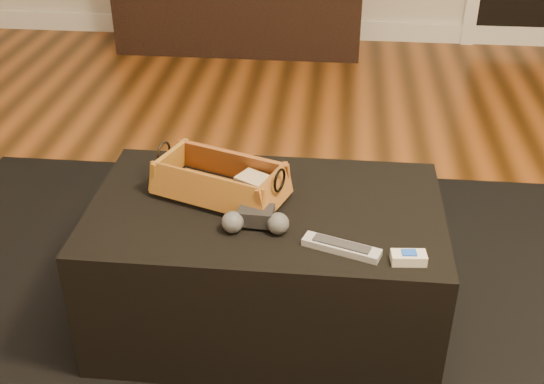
# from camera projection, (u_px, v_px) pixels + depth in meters

# --- Properties ---
(floor) EXTENTS (5.00, 5.50, 0.01)m
(floor) POSITION_uv_depth(u_px,v_px,m) (315.00, 317.00, 2.18)
(floor) COLOR brown
(floor) RESTS_ON ground
(baseboard) EXTENTS (5.00, 0.04, 0.12)m
(baseboard) POSITION_uv_depth(u_px,v_px,m) (335.00, 30.00, 4.47)
(baseboard) COLOR white
(baseboard) RESTS_ON floor
(media_cabinet) EXTENTS (1.50, 0.45, 0.59)m
(media_cabinet) POSITION_uv_depth(u_px,v_px,m) (240.00, 1.00, 4.21)
(media_cabinet) COLOR black
(media_cabinet) RESTS_ON floor
(area_rug) EXTENTS (2.60, 2.00, 0.01)m
(area_rug) POSITION_uv_depth(u_px,v_px,m) (265.00, 331.00, 2.10)
(area_rug) COLOR black
(area_rug) RESTS_ON floor
(ottoman) EXTENTS (1.00, 0.60, 0.42)m
(ottoman) POSITION_uv_depth(u_px,v_px,m) (266.00, 265.00, 2.04)
(ottoman) COLOR black
(ottoman) RESTS_ON area_rug
(tv_remote) EXTENTS (0.20, 0.09, 0.02)m
(tv_remote) POSITION_uv_depth(u_px,v_px,m) (212.00, 189.00, 1.96)
(tv_remote) COLOR black
(tv_remote) RESTS_ON wicker_basket
(cloth_bundle) EXTENTS (0.13, 0.11, 0.06)m
(cloth_bundle) POSITION_uv_depth(u_px,v_px,m) (256.00, 186.00, 1.94)
(cloth_bundle) COLOR tan
(cloth_bundle) RESTS_ON wicker_basket
(wicker_basket) EXTENTS (0.42, 0.31, 0.13)m
(wicker_basket) POSITION_uv_depth(u_px,v_px,m) (220.00, 182.00, 1.95)
(wicker_basket) COLOR #995722
(wicker_basket) RESTS_ON ottoman
(game_controller) EXTENTS (0.18, 0.10, 0.06)m
(game_controller) POSITION_uv_depth(u_px,v_px,m) (256.00, 220.00, 1.81)
(game_controller) COLOR black
(game_controller) RESTS_ON ottoman
(silver_remote) EXTENTS (0.21, 0.11, 0.02)m
(silver_remote) POSITION_uv_depth(u_px,v_px,m) (341.00, 247.00, 1.74)
(silver_remote) COLOR #B7B9C0
(silver_remote) RESTS_ON ottoman
(cream_gadget) EXTENTS (0.09, 0.05, 0.03)m
(cream_gadget) POSITION_uv_depth(u_px,v_px,m) (409.00, 258.00, 1.69)
(cream_gadget) COLOR beige
(cream_gadget) RESTS_ON ottoman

